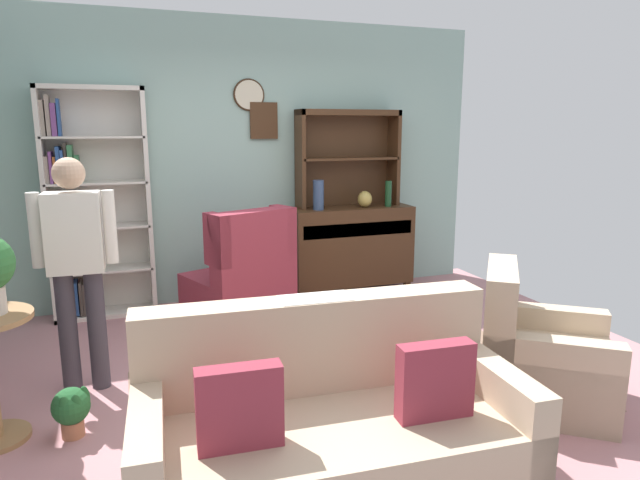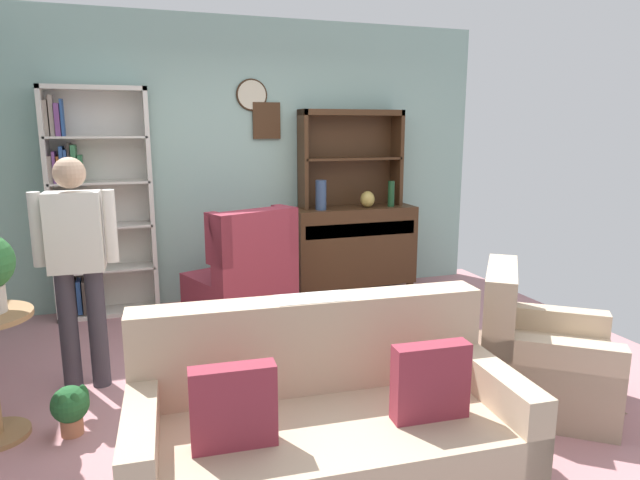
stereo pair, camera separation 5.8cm
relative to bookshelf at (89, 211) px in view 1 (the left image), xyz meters
The scene contains 16 objects.
ground_plane 2.66m from the bookshelf, 52.17° to the right, with size 5.40×4.60×0.02m, color #B27A7F.
wall_back 1.58m from the bookshelf, ahead, with size 5.00×0.09×2.80m.
area_rug 2.99m from the bookshelf, 52.70° to the right, with size 2.93×1.65×0.01m, color #846651.
bookshelf is the anchor object (origin of this frame).
sideboard 2.60m from the bookshelf, ahead, with size 1.30×0.45×0.92m.
sideboard_hutch 2.61m from the bookshelf, ahead, with size 1.10×0.26×1.00m.
vase_tall 2.17m from the bookshelf, ahead, with size 0.11×0.11×0.30m, color #33476B.
vase_round 2.68m from the bookshelf, ahead, with size 0.15×0.15×0.17m, color tan.
bottle_wine 2.95m from the bookshelf, ahead, with size 0.07×0.07×0.27m, color #194223.
couch_floral 3.42m from the bookshelf, 69.87° to the right, with size 1.85×0.97×0.90m.
armchair_floral 3.94m from the bookshelf, 45.33° to the right, with size 1.08×1.07×0.88m.
wingback_chair 1.54m from the bookshelf, 26.71° to the right, with size 1.01×1.03×1.05m.
potted_plant_small 2.35m from the bookshelf, 91.54° to the right, with size 0.21×0.21×0.29m.
person_reading 1.58m from the bookshelf, 90.56° to the right, with size 0.52×0.21×1.56m.
coffee_table 2.67m from the bookshelf, 57.44° to the right, with size 0.80×0.50×0.42m.
book_stack 2.63m from the bookshelf, 56.12° to the right, with size 0.21×0.12×0.10m.
Camera 1 is at (-1.22, -3.45, 1.75)m, focal length 31.05 mm.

